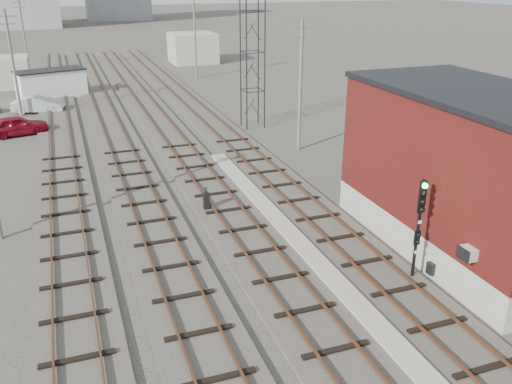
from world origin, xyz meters
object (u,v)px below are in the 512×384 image
switch_stand (206,201)px  car_red (17,125)px  signal_mast (419,222)px  car_silver (38,104)px  site_trailer (51,84)px

switch_stand → car_red: bearing=118.5°
signal_mast → switch_stand: signal_mast is taller
switch_stand → signal_mast: bearing=-56.0°
car_red → car_silver: car_red is taller
switch_stand → car_red: (-9.99, 19.08, 0.15)m
switch_stand → car_red: size_ratio=0.29×
car_silver → site_trailer: bearing=0.7°
car_red → switch_stand: bearing=-164.5°
signal_mast → switch_stand: size_ratio=3.35×
site_trailer → car_red: site_trailer is taller
signal_mast → switch_stand: (-6.19, 9.48, -2.02)m
site_trailer → car_red: 13.91m
site_trailer → switch_stand: bearing=-93.5°
switch_stand → car_silver: size_ratio=0.30×
car_red → site_trailer: bearing=-23.2°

